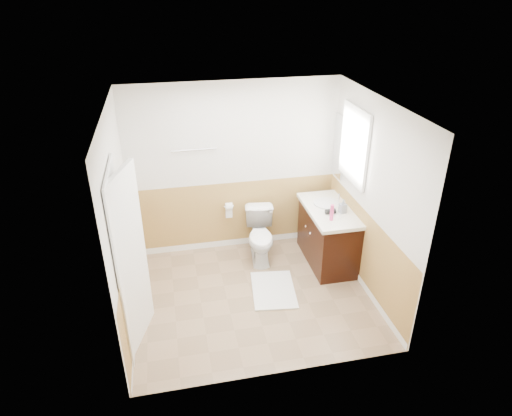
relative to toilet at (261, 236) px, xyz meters
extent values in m
plane|color=#8C7051|center=(-0.29, -0.85, -0.37)|extent=(3.00, 3.00, 0.00)
plane|color=white|center=(-0.29, -0.85, 2.13)|extent=(3.00, 3.00, 0.00)
plane|color=silver|center=(-0.29, 0.45, 0.88)|extent=(3.00, 0.00, 3.00)
plane|color=silver|center=(-0.29, -2.15, 0.88)|extent=(3.00, 0.00, 3.00)
plane|color=silver|center=(-1.79, -0.85, 0.88)|extent=(0.00, 3.00, 3.00)
plane|color=silver|center=(1.21, -0.85, 0.88)|extent=(0.00, 3.00, 3.00)
plane|color=tan|center=(-0.29, 0.44, 0.13)|extent=(3.00, 0.00, 3.00)
plane|color=tan|center=(-0.29, -2.14, 0.13)|extent=(3.00, 0.00, 3.00)
plane|color=tan|center=(-1.78, -0.85, 0.13)|extent=(0.00, 2.60, 2.60)
plane|color=tan|center=(1.19, -0.85, 0.13)|extent=(0.00, 2.60, 2.60)
imported|color=white|center=(0.00, 0.00, 0.00)|extent=(0.49, 0.76, 0.73)
cube|color=white|center=(0.00, -0.79, -0.36)|extent=(0.65, 0.86, 0.02)
cube|color=black|center=(0.92, -0.26, 0.03)|extent=(0.55, 1.10, 0.80)
sphere|color=silver|center=(0.62, -0.36, 0.18)|extent=(0.03, 0.03, 0.03)
sphere|color=silver|center=(0.62, -0.16, 0.18)|extent=(0.03, 0.03, 0.03)
cube|color=silver|center=(0.91, -0.26, 0.46)|extent=(0.60, 1.15, 0.05)
cylinder|color=silver|center=(0.92, -0.11, 0.49)|extent=(0.36, 0.36, 0.02)
cylinder|color=silver|center=(1.10, -0.11, 0.55)|extent=(0.02, 0.02, 0.14)
cylinder|color=#E23A7F|center=(0.82, -0.57, 0.59)|extent=(0.05, 0.05, 0.22)
imported|color=gray|center=(1.04, -0.40, 0.58)|extent=(0.10, 0.10, 0.19)
cylinder|color=black|center=(0.87, -0.40, 0.52)|extent=(0.14, 0.07, 0.07)
cylinder|color=black|center=(0.84, -0.36, 0.49)|extent=(0.03, 0.03, 0.07)
cube|color=silver|center=(1.18, 0.25, 1.18)|extent=(0.02, 0.35, 0.90)
cube|color=white|center=(1.18, -0.26, 1.38)|extent=(0.04, 0.80, 1.00)
cube|color=white|center=(1.19, -0.26, 1.38)|extent=(0.01, 0.70, 0.90)
cube|color=white|center=(-1.69, -1.30, 0.65)|extent=(0.29, 0.78, 2.04)
cube|color=white|center=(-1.77, -1.30, 0.66)|extent=(0.02, 0.92, 2.10)
sphere|color=silver|center=(-1.63, -0.97, 0.58)|extent=(0.06, 0.06, 0.06)
cylinder|color=silver|center=(-0.84, 0.40, 1.23)|extent=(0.62, 0.02, 0.02)
cylinder|color=silver|center=(-0.39, 0.38, 0.33)|extent=(0.14, 0.02, 0.02)
cylinder|color=white|center=(-0.39, 0.38, 0.33)|extent=(0.10, 0.11, 0.11)
cube|color=white|center=(-0.39, 0.38, 0.22)|extent=(0.10, 0.01, 0.16)
camera|label=1|loc=(-1.21, -5.40, 3.34)|focal=31.51mm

